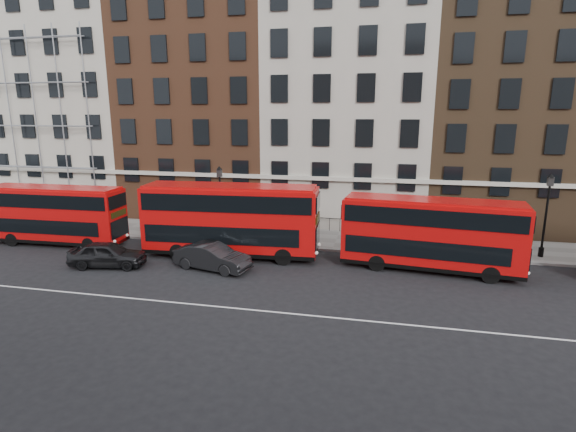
% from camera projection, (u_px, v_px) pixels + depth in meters
% --- Properties ---
extents(ground, '(120.00, 120.00, 0.00)m').
position_uv_depth(ground, '(313.00, 298.00, 22.68)').
color(ground, black).
rests_on(ground, ground).
extents(pavement, '(80.00, 5.00, 0.15)m').
position_uv_depth(pavement, '(336.00, 240.00, 32.65)').
color(pavement, gray).
rests_on(pavement, ground).
extents(kerb, '(80.00, 0.30, 0.16)m').
position_uv_depth(kerb, '(332.00, 250.00, 30.27)').
color(kerb, gray).
rests_on(kerb, ground).
extents(road_centre_line, '(70.00, 0.12, 0.01)m').
position_uv_depth(road_centre_line, '(307.00, 315.00, 20.78)').
color(road_centre_line, white).
rests_on(road_centre_line, ground).
extents(building_terrace, '(64.00, 11.95, 22.00)m').
position_uv_depth(building_terrace, '(346.00, 98.00, 37.41)').
color(building_terrace, '#BAB2A1').
rests_on(building_terrace, ground).
extents(bus_a, '(9.88, 2.64, 4.12)m').
position_uv_depth(bus_a, '(55.00, 214.00, 31.41)').
color(bus_a, red).
rests_on(bus_a, ground).
extents(bus_b, '(11.30, 3.42, 4.68)m').
position_uv_depth(bus_b, '(230.00, 219.00, 28.65)').
color(bus_b, red).
rests_on(bus_b, ground).
extents(bus_c, '(10.40, 3.55, 4.29)m').
position_uv_depth(bus_c, '(430.00, 233.00, 26.14)').
color(bus_c, red).
rests_on(bus_c, ground).
extents(car_rear, '(4.79, 2.60, 1.55)m').
position_uv_depth(car_rear, '(108.00, 254.00, 27.13)').
color(car_rear, black).
rests_on(car_rear, ground).
extents(car_front, '(4.96, 2.66, 1.55)m').
position_uv_depth(car_front, '(212.00, 257.00, 26.64)').
color(car_front, black).
rests_on(car_front, ground).
extents(lamp_post_left, '(0.44, 0.44, 5.33)m').
position_uv_depth(lamp_post_left, '(220.00, 200.00, 31.79)').
color(lamp_post_left, black).
rests_on(lamp_post_left, pavement).
extents(lamp_post_right, '(0.44, 0.44, 5.33)m').
position_uv_depth(lamp_post_right, '(546.00, 212.00, 28.01)').
color(lamp_post_right, black).
rests_on(lamp_post_right, pavement).
extents(iron_railings, '(6.60, 0.06, 1.00)m').
position_uv_depth(iron_railings, '(340.00, 225.00, 34.61)').
color(iron_railings, black).
rests_on(iron_railings, pavement).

